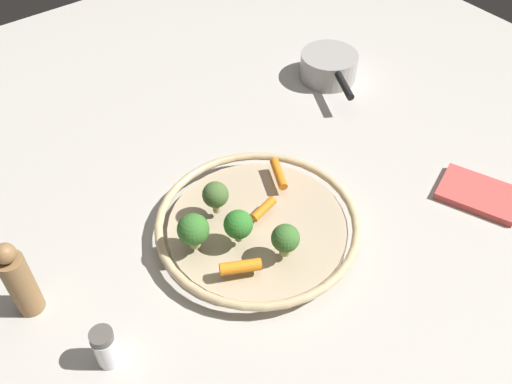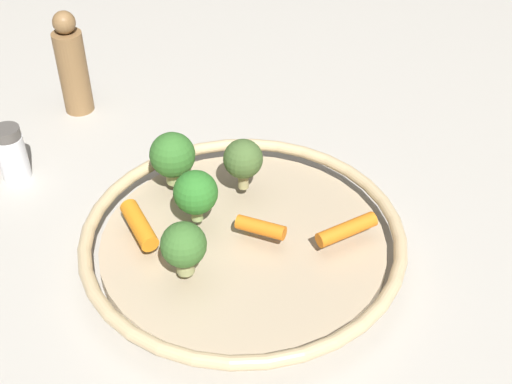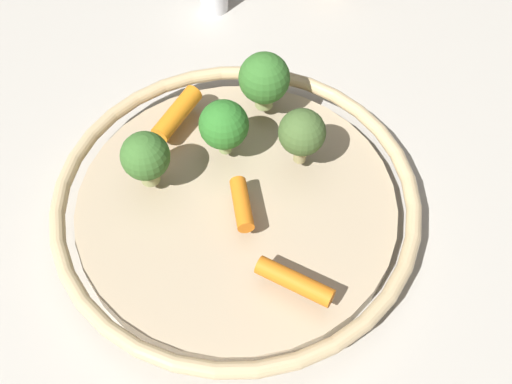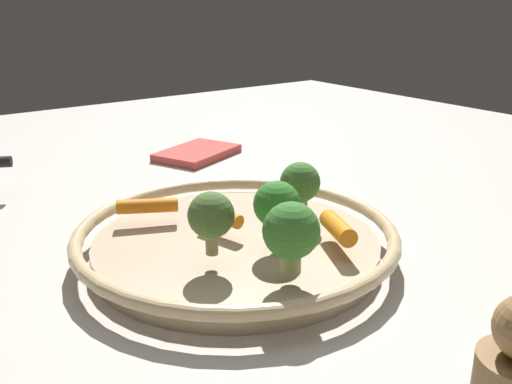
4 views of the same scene
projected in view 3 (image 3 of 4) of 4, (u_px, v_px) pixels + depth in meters
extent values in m
plane|color=#B7B2A8|center=(237.00, 214.00, 0.60)|extent=(1.96, 1.96, 0.00)
cylinder|color=tan|center=(237.00, 207.00, 0.59)|extent=(0.31, 0.31, 0.02)
torus|color=#CFB283|center=(236.00, 197.00, 0.58)|extent=(0.35, 0.35, 0.01)
cylinder|color=orange|center=(295.00, 281.00, 0.51)|extent=(0.07, 0.04, 0.02)
cylinder|color=orange|center=(177.00, 114.00, 0.61)|extent=(0.05, 0.07, 0.02)
cylinder|color=orange|center=(242.00, 204.00, 0.55)|extent=(0.03, 0.06, 0.02)
cylinder|color=tan|center=(150.00, 174.00, 0.57)|extent=(0.02, 0.02, 0.02)
sphere|color=#3C6D2C|center=(145.00, 156.00, 0.55)|extent=(0.05, 0.05, 0.05)
cylinder|color=#95AB66|center=(225.00, 144.00, 0.59)|extent=(0.01, 0.01, 0.02)
sphere|color=#2F7829|center=(224.00, 125.00, 0.57)|extent=(0.05, 0.05, 0.05)
cylinder|color=tan|center=(300.00, 152.00, 0.58)|extent=(0.01, 0.01, 0.02)
sphere|color=#46652F|center=(302.00, 132.00, 0.56)|extent=(0.05, 0.05, 0.05)
cylinder|color=#9AA666|center=(264.00, 99.00, 0.63)|extent=(0.02, 0.02, 0.02)
sphere|color=#36722B|center=(264.00, 78.00, 0.60)|extent=(0.05, 0.05, 0.05)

